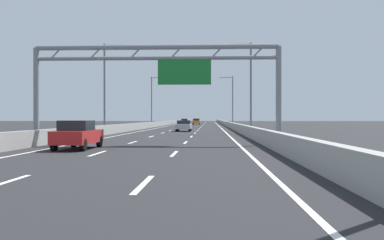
{
  "coord_description": "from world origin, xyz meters",
  "views": [
    {
      "loc": [
        3.48,
        1.98,
        1.67
      ],
      "look_at": [
        0.29,
        75.42,
        1.31
      ],
      "focal_mm": 39.49,
      "sensor_mm": 36.0,
      "label": 1
    }
  ],
  "objects_px": {
    "black_car": "(184,121)",
    "streetlamp_left_mid": "(107,83)",
    "streetlamp_right_mid": "(249,82)",
    "streetlamp_left_far": "(153,98)",
    "orange_car": "(196,121)",
    "silver_car": "(184,126)",
    "streetlamp_right_far": "(231,98)",
    "sign_gantry": "(160,69)",
    "red_car": "(78,135)"
  },
  "relations": [
    {
      "from": "black_car",
      "to": "orange_car",
      "type": "xyz_separation_m",
      "value": [
        3.39,
        -5.41,
        0.03
      ]
    },
    {
      "from": "streetlamp_right_far",
      "to": "streetlamp_left_far",
      "type": "bearing_deg",
      "value": 180.0
    },
    {
      "from": "streetlamp_right_mid",
      "to": "streetlamp_right_far",
      "type": "bearing_deg",
      "value": 90.0
    },
    {
      "from": "sign_gantry",
      "to": "silver_car",
      "type": "bearing_deg",
      "value": 90.17
    },
    {
      "from": "black_car",
      "to": "streetlamp_right_far",
      "type": "bearing_deg",
      "value": -72.29
    },
    {
      "from": "streetlamp_left_far",
      "to": "red_car",
      "type": "bearing_deg",
      "value": -86.18
    },
    {
      "from": "streetlamp_right_mid",
      "to": "streetlamp_right_far",
      "type": "xyz_separation_m",
      "value": [
        0.0,
        35.76,
        0.0
      ]
    },
    {
      "from": "streetlamp_right_mid",
      "to": "orange_car",
      "type": "height_order",
      "value": "streetlamp_right_mid"
    },
    {
      "from": "streetlamp_left_mid",
      "to": "streetlamp_right_mid",
      "type": "xyz_separation_m",
      "value": [
        14.93,
        0.0,
        0.0
      ]
    },
    {
      "from": "streetlamp_left_mid",
      "to": "orange_car",
      "type": "height_order",
      "value": "streetlamp_left_mid"
    },
    {
      "from": "streetlamp_left_far",
      "to": "black_car",
      "type": "height_order",
      "value": "streetlamp_left_far"
    },
    {
      "from": "streetlamp_right_far",
      "to": "silver_car",
      "type": "height_order",
      "value": "streetlamp_right_far"
    },
    {
      "from": "sign_gantry",
      "to": "orange_car",
      "type": "distance_m",
      "value": 82.13
    },
    {
      "from": "streetlamp_right_mid",
      "to": "streetlamp_right_far",
      "type": "distance_m",
      "value": 35.76
    },
    {
      "from": "black_car",
      "to": "sign_gantry",
      "type": "bearing_deg",
      "value": -87.53
    },
    {
      "from": "red_car",
      "to": "black_car",
      "type": "bearing_deg",
      "value": 89.94
    },
    {
      "from": "streetlamp_left_far",
      "to": "black_car",
      "type": "xyz_separation_m",
      "value": [
        3.94,
        34.43,
        -4.65
      ]
    },
    {
      "from": "streetlamp_left_far",
      "to": "black_car",
      "type": "bearing_deg",
      "value": 83.47
    },
    {
      "from": "sign_gantry",
      "to": "streetlamp_left_mid",
      "type": "xyz_separation_m",
      "value": [
        -7.71,
        17.26,
        0.57
      ]
    },
    {
      "from": "streetlamp_left_far",
      "to": "silver_car",
      "type": "height_order",
      "value": "streetlamp_left_far"
    },
    {
      "from": "streetlamp_left_far",
      "to": "silver_car",
      "type": "bearing_deg",
      "value": -74.37
    },
    {
      "from": "streetlamp_right_mid",
      "to": "black_car",
      "type": "bearing_deg",
      "value": 98.9
    },
    {
      "from": "black_car",
      "to": "streetlamp_left_far",
      "type": "bearing_deg",
      "value": -96.53
    },
    {
      "from": "red_car",
      "to": "orange_car",
      "type": "bearing_deg",
      "value": 87.69
    },
    {
      "from": "black_car",
      "to": "streetlamp_left_mid",
      "type": "bearing_deg",
      "value": -93.21
    },
    {
      "from": "silver_car",
      "to": "orange_car",
      "type": "distance_m",
      "value": 56.28
    },
    {
      "from": "silver_car",
      "to": "streetlamp_right_far",
      "type": "bearing_deg",
      "value": 75.01
    },
    {
      "from": "streetlamp_left_mid",
      "to": "streetlamp_right_mid",
      "type": "bearing_deg",
      "value": 0.0
    },
    {
      "from": "sign_gantry",
      "to": "red_car",
      "type": "xyz_separation_m",
      "value": [
        -3.87,
        -4.55,
        -4.05
      ]
    },
    {
      "from": "sign_gantry",
      "to": "red_car",
      "type": "bearing_deg",
      "value": -130.37
    },
    {
      "from": "silver_car",
      "to": "red_car",
      "type": "height_order",
      "value": "red_car"
    },
    {
      "from": "streetlamp_right_mid",
      "to": "orange_car",
      "type": "xyz_separation_m",
      "value": [
        -7.6,
        64.77,
        -4.62
      ]
    },
    {
      "from": "sign_gantry",
      "to": "streetlamp_right_far",
      "type": "xyz_separation_m",
      "value": [
        7.22,
        53.01,
        0.57
      ]
    },
    {
      "from": "streetlamp_right_mid",
      "to": "orange_car",
      "type": "relative_size",
      "value": 2.12
    },
    {
      "from": "streetlamp_right_mid",
      "to": "black_car",
      "type": "xyz_separation_m",
      "value": [
        -10.99,
        70.18,
        -4.65
      ]
    },
    {
      "from": "streetlamp_right_far",
      "to": "sign_gantry",
      "type": "bearing_deg",
      "value": -97.76
    },
    {
      "from": "sign_gantry",
      "to": "streetlamp_right_far",
      "type": "distance_m",
      "value": 53.51
    },
    {
      "from": "orange_car",
      "to": "red_car",
      "type": "height_order",
      "value": "red_car"
    },
    {
      "from": "streetlamp_left_mid",
      "to": "orange_car",
      "type": "distance_m",
      "value": 65.35
    },
    {
      "from": "black_car",
      "to": "orange_car",
      "type": "distance_m",
      "value": 6.39
    },
    {
      "from": "sign_gantry",
      "to": "silver_car",
      "type": "relative_size",
      "value": 3.77
    },
    {
      "from": "black_car",
      "to": "orange_car",
      "type": "height_order",
      "value": "orange_car"
    },
    {
      "from": "orange_car",
      "to": "streetlamp_right_mid",
      "type": "bearing_deg",
      "value": -83.31
    },
    {
      "from": "streetlamp_left_far",
      "to": "silver_car",
      "type": "distance_m",
      "value": 28.7
    },
    {
      "from": "red_car",
      "to": "streetlamp_left_far",
      "type": "bearing_deg",
      "value": 93.82
    },
    {
      "from": "streetlamp_left_far",
      "to": "streetlamp_right_far",
      "type": "distance_m",
      "value": 14.93
    },
    {
      "from": "streetlamp_left_mid",
      "to": "streetlamp_right_far",
      "type": "height_order",
      "value": "same"
    },
    {
      "from": "streetlamp_left_far",
      "to": "orange_car",
      "type": "bearing_deg",
      "value": 75.82
    },
    {
      "from": "sign_gantry",
      "to": "streetlamp_left_mid",
      "type": "distance_m",
      "value": 18.91
    },
    {
      "from": "silver_car",
      "to": "black_car",
      "type": "bearing_deg",
      "value": 93.42
    }
  ]
}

